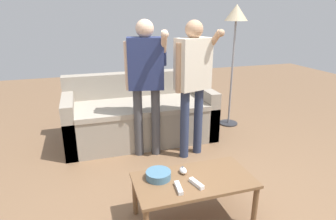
# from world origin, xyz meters

# --- Properties ---
(ground_plane) EXTENTS (12.00, 12.00, 0.00)m
(ground_plane) POSITION_xyz_m (0.00, 0.00, 0.00)
(ground_plane) COLOR brown
(couch) EXTENTS (1.93, 0.90, 0.85)m
(couch) POSITION_xyz_m (-0.16, 1.59, 0.31)
(couch) COLOR #9E9384
(couch) RESTS_ON ground
(coffee_table) EXTENTS (0.94, 0.49, 0.38)m
(coffee_table) POSITION_xyz_m (-0.08, -0.17, 0.34)
(coffee_table) COLOR brown
(coffee_table) RESTS_ON ground
(snack_bowl) EXTENTS (0.20, 0.20, 0.06)m
(snack_bowl) POSITION_xyz_m (-0.35, -0.07, 0.41)
(snack_bowl) COLOR teal
(snack_bowl) RESTS_ON coffee_table
(game_remote_nunchuk) EXTENTS (0.06, 0.09, 0.05)m
(game_remote_nunchuk) POSITION_xyz_m (-0.13, -0.06, 0.41)
(game_remote_nunchuk) COLOR white
(game_remote_nunchuk) RESTS_ON coffee_table
(floor_lamp) EXTENTS (0.32, 0.32, 1.75)m
(floor_lamp) POSITION_xyz_m (1.25, 1.66, 1.49)
(floor_lamp) COLOR #2D2D33
(floor_lamp) RESTS_ON ground
(player_right) EXTENTS (0.51, 0.33, 1.56)m
(player_right) POSITION_xyz_m (0.33, 0.91, 0.98)
(player_right) COLOR #2D3856
(player_right) RESTS_ON ground
(player_center) EXTENTS (0.45, 0.43, 1.57)m
(player_center) POSITION_xyz_m (-0.17, 1.07, 0.99)
(player_center) COLOR #47474C
(player_center) RESTS_ON ground
(game_remote_wand_near) EXTENTS (0.08, 0.15, 0.03)m
(game_remote_wand_near) POSITION_xyz_m (-0.09, -0.25, 0.40)
(game_remote_wand_near) COLOR white
(game_remote_wand_near) RESTS_ON coffee_table
(game_remote_wand_far) EXTENTS (0.05, 0.15, 0.03)m
(game_remote_wand_far) POSITION_xyz_m (-0.24, -0.27, 0.40)
(game_remote_wand_far) COLOR white
(game_remote_wand_far) RESTS_ON coffee_table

